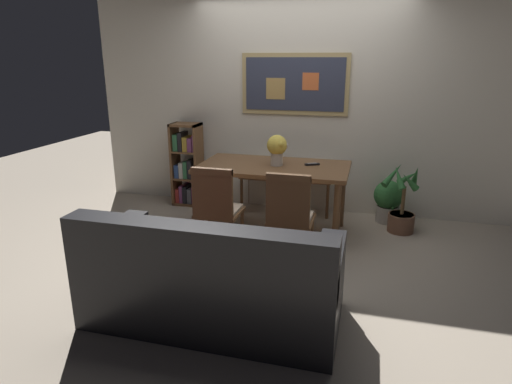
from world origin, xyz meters
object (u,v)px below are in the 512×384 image
dining_chair_far_left (260,166)px  dining_chair_near_left (217,205)px  leather_couch (211,282)px  tv_remote (312,164)px  dining_chair_far_right (317,169)px  potted_ivy (388,200)px  potted_palm (402,208)px  bookshelf (187,166)px  flower_vase (277,148)px  dining_table (274,174)px  dining_chair_near_right (290,212)px

dining_chair_far_left → dining_chair_near_left: same height
leather_couch → tv_remote: size_ratio=11.32×
dining_chair_far_left → dining_chair_far_right: size_ratio=1.00×
dining_chair_far_right → potted_ivy: 0.92m
potted_ivy → potted_palm: potted_palm is taller
leather_couch → bookshelf: bookshelf is taller
dining_chair_far_left → flower_vase: flower_vase is taller
dining_table → dining_chair_near_left: bearing=-114.4°
dining_chair_far_right → leather_couch: dining_chair_far_right is taller
dining_table → potted_ivy: (1.22, 0.63, -0.39)m
leather_couch → tv_remote: 2.00m
leather_couch → potted_palm: leather_couch is taller
dining_chair_far_right → potted_ivy: (0.86, -0.17, -0.27)m
dining_chair_near_left → bookshelf: bookshelf is taller
potted_ivy → potted_palm: bearing=-62.4°
dining_chair_far_left → dining_chair_far_right: (0.71, 0.02, 0.00)m
flower_vase → dining_chair_near_left: bearing=-116.1°
dining_chair_near_left → dining_chair_far_left: bearing=89.7°
potted_ivy → potted_palm: 0.30m
flower_vase → potted_ivy: bearing=27.8°
dining_table → leather_couch: 1.82m
dining_chair_near_right → leather_couch: size_ratio=0.51×
dining_chair_far_right → tv_remote: 0.73m
dining_table → dining_chair_far_left: size_ratio=1.73×
dining_chair_near_left → potted_ivy: (1.58, 1.43, -0.27)m
dining_chair_far_right → bookshelf: bookshelf is taller
potted_ivy → tv_remote: 1.10m
dining_chair_far_left → tv_remote: (0.74, -0.68, 0.22)m
dining_chair_near_right → potted_ivy: dining_chair_near_right is taller
bookshelf → tv_remote: 1.78m
dining_chair_near_right → leather_couch: dining_chair_near_right is taller
tv_remote → potted_palm: bearing=15.0°
dining_chair_near_left → bookshelf: 1.72m
leather_couch → bookshelf: bearing=116.8°
tv_remote → dining_table: bearing=-164.8°
dining_chair_far_right → flower_vase: 0.95m
potted_ivy → potted_palm: (0.14, -0.26, 0.01)m
dining_table → dining_chair_far_right: (0.36, 0.80, -0.12)m
dining_chair_near_left → leather_couch: (0.31, -0.99, -0.23)m
dining_chair_far_right → potted_ivy: size_ratio=1.59×
dining_chair_far_right → potted_ivy: bearing=-11.5°
potted_ivy → dining_chair_far_left: bearing=174.5°
potted_ivy → flower_vase: bearing=-152.2°
potted_ivy → dining_chair_near_left: bearing=-137.9°
leather_couch → dining_table: bearing=88.3°
dining_chair_near_right → tv_remote: (0.06, 0.92, 0.22)m
dining_chair_near_left → leather_couch: dining_chair_near_left is taller
bookshelf → flower_vase: size_ratio=3.26×
potted_palm → flower_vase: bearing=-164.8°
bookshelf → tv_remote: bookshelf is taller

